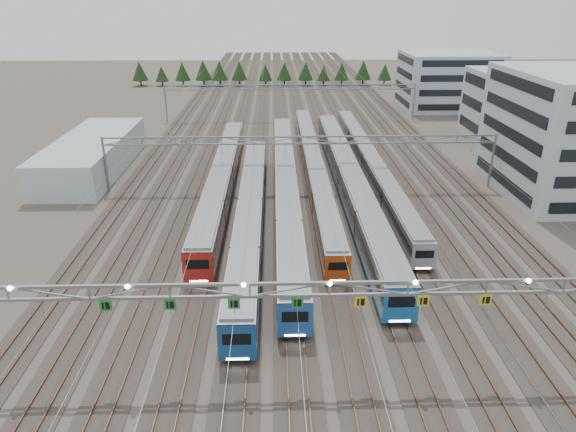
{
  "coord_description": "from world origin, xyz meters",
  "views": [
    {
      "loc": [
        -3.77,
        -30.98,
        26.42
      ],
      "look_at": [
        -2.32,
        21.76,
        3.5
      ],
      "focal_mm": 32.0,
      "sensor_mm": 36.0,
      "label": 1
    }
  ],
  "objects_px": {
    "depot_bldg_north": "(448,80)",
    "gantry_near": "(329,293)",
    "train_c": "(286,184)",
    "depot_bldg_south": "(573,134)",
    "train_f": "(370,163)",
    "west_shed": "(92,154)",
    "train_a": "(223,178)",
    "train_d": "(313,165)",
    "gantry_mid": "(301,146)",
    "train_e": "(349,178)",
    "gantry_far": "(291,91)",
    "depot_bldg_mid": "(510,105)",
    "train_b": "(250,212)"
  },
  "relations": [
    {
      "from": "west_shed",
      "to": "train_f",
      "type": "bearing_deg",
      "value": -4.95
    },
    {
      "from": "train_f",
      "to": "gantry_mid",
      "type": "relative_size",
      "value": 1.12
    },
    {
      "from": "gantry_near",
      "to": "depot_bldg_south",
      "type": "bearing_deg",
      "value": 45.1
    },
    {
      "from": "gantry_far",
      "to": "depot_bldg_north",
      "type": "bearing_deg",
      "value": 18.04
    },
    {
      "from": "gantry_far",
      "to": "depot_bldg_north",
      "type": "relative_size",
      "value": 2.56
    },
    {
      "from": "train_c",
      "to": "train_f",
      "type": "distance_m",
      "value": 16.67
    },
    {
      "from": "train_c",
      "to": "depot_bldg_south",
      "type": "distance_m",
      "value": 40.79
    },
    {
      "from": "train_a",
      "to": "train_f",
      "type": "relative_size",
      "value": 0.84
    },
    {
      "from": "train_d",
      "to": "west_shed",
      "type": "bearing_deg",
      "value": 173.04
    },
    {
      "from": "train_c",
      "to": "train_e",
      "type": "bearing_deg",
      "value": 10.48
    },
    {
      "from": "depot_bldg_south",
      "to": "west_shed",
      "type": "relative_size",
      "value": 0.73
    },
    {
      "from": "train_d",
      "to": "train_e",
      "type": "bearing_deg",
      "value": -59.47
    },
    {
      "from": "depot_bldg_mid",
      "to": "train_d",
      "type": "bearing_deg",
      "value": -150.82
    },
    {
      "from": "gantry_mid",
      "to": "gantry_far",
      "type": "bearing_deg",
      "value": 90.0
    },
    {
      "from": "train_c",
      "to": "gantry_mid",
      "type": "relative_size",
      "value": 1.16
    },
    {
      "from": "train_a",
      "to": "west_shed",
      "type": "relative_size",
      "value": 1.77
    },
    {
      "from": "west_shed",
      "to": "depot_bldg_north",
      "type": "bearing_deg",
      "value": 33.51
    },
    {
      "from": "train_c",
      "to": "gantry_near",
      "type": "distance_m",
      "value": 36.66
    },
    {
      "from": "train_e",
      "to": "train_f",
      "type": "distance_m",
      "value": 9.28
    },
    {
      "from": "train_c",
      "to": "depot_bldg_south",
      "type": "xyz_separation_m",
      "value": [
        40.25,
        1.93,
        6.32
      ]
    },
    {
      "from": "train_e",
      "to": "depot_bldg_south",
      "type": "height_order",
      "value": "depot_bldg_south"
    },
    {
      "from": "train_b",
      "to": "train_d",
      "type": "bearing_deg",
      "value": 64.94
    },
    {
      "from": "train_f",
      "to": "gantry_near",
      "type": "distance_m",
      "value": 47.67
    },
    {
      "from": "train_a",
      "to": "depot_bldg_mid",
      "type": "xyz_separation_m",
      "value": [
        53.47,
        28.92,
        4.29
      ]
    },
    {
      "from": "gantry_mid",
      "to": "depot_bldg_south",
      "type": "height_order",
      "value": "depot_bldg_south"
    },
    {
      "from": "train_c",
      "to": "west_shed",
      "type": "relative_size",
      "value": 2.18
    },
    {
      "from": "train_b",
      "to": "depot_bldg_mid",
      "type": "distance_m",
      "value": 64.38
    },
    {
      "from": "gantry_near",
      "to": "train_b",
      "type": "bearing_deg",
      "value": 104.3
    },
    {
      "from": "train_c",
      "to": "gantry_far",
      "type": "bearing_deg",
      "value": 87.36
    },
    {
      "from": "train_d",
      "to": "depot_bldg_mid",
      "type": "height_order",
      "value": "depot_bldg_mid"
    },
    {
      "from": "train_a",
      "to": "gantry_near",
      "type": "height_order",
      "value": "gantry_near"
    },
    {
      "from": "gantry_mid",
      "to": "depot_bldg_south",
      "type": "relative_size",
      "value": 2.56
    },
    {
      "from": "depot_bldg_south",
      "to": "gantry_mid",
      "type": "bearing_deg",
      "value": 177.09
    },
    {
      "from": "train_a",
      "to": "gantry_far",
      "type": "distance_m",
      "value": 47.71
    },
    {
      "from": "train_d",
      "to": "depot_bldg_north",
      "type": "bearing_deg",
      "value": 54.65
    },
    {
      "from": "train_a",
      "to": "gantry_near",
      "type": "bearing_deg",
      "value": -73.95
    },
    {
      "from": "gantry_mid",
      "to": "train_e",
      "type": "bearing_deg",
      "value": -18.03
    },
    {
      "from": "gantry_near",
      "to": "gantry_far",
      "type": "distance_m",
      "value": 85.12
    },
    {
      "from": "train_c",
      "to": "train_d",
      "type": "height_order",
      "value": "train_c"
    },
    {
      "from": "depot_bldg_north",
      "to": "gantry_near",
      "type": "bearing_deg",
      "value": -111.94
    },
    {
      "from": "gantry_far",
      "to": "gantry_near",
      "type": "bearing_deg",
      "value": -90.03
    },
    {
      "from": "train_f",
      "to": "gantry_far",
      "type": "height_order",
      "value": "gantry_far"
    },
    {
      "from": "gantry_far",
      "to": "depot_bldg_south",
      "type": "xyz_separation_m",
      "value": [
        38.0,
        -46.93,
        2.09
      ]
    },
    {
      "from": "train_a",
      "to": "train_c",
      "type": "bearing_deg",
      "value": -16.65
    },
    {
      "from": "train_d",
      "to": "train_a",
      "type": "bearing_deg",
      "value": -153.94
    },
    {
      "from": "depot_bldg_south",
      "to": "west_shed",
      "type": "height_order",
      "value": "depot_bldg_south"
    },
    {
      "from": "west_shed",
      "to": "gantry_far",
      "type": "bearing_deg",
      "value": 46.72
    },
    {
      "from": "gantry_near",
      "to": "depot_bldg_mid",
      "type": "distance_m",
      "value": 79.96
    },
    {
      "from": "train_a",
      "to": "depot_bldg_mid",
      "type": "bearing_deg",
      "value": 28.41
    },
    {
      "from": "train_d",
      "to": "depot_bldg_north",
      "type": "distance_m",
      "value": 64.43
    }
  ]
}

